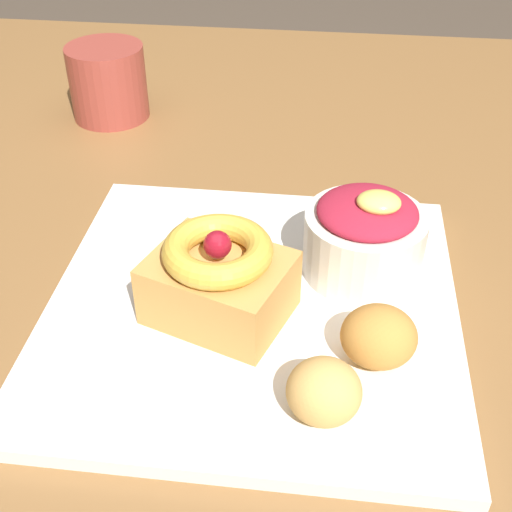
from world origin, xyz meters
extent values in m
cube|color=brown|center=(0.00, 0.00, 0.71)|extent=(1.46, 1.09, 0.04)
cube|color=white|center=(-0.01, -0.09, 0.74)|extent=(0.31, 0.31, 0.01)
cube|color=#C68E47|center=(-0.03, -0.11, 0.77)|extent=(0.12, 0.10, 0.05)
torus|color=gold|center=(-0.03, -0.11, 0.80)|extent=(0.10, 0.10, 0.02)
sphere|color=maroon|center=(-0.03, -0.11, 0.80)|extent=(0.02, 0.02, 0.02)
cylinder|color=silver|center=(0.08, -0.05, 0.77)|extent=(0.09, 0.09, 0.05)
ellipsoid|color=#A31E33|center=(0.08, -0.05, 0.80)|extent=(0.08, 0.08, 0.02)
ellipsoid|color=#EAD666|center=(0.08, -0.05, 0.81)|extent=(0.03, 0.03, 0.01)
ellipsoid|color=tan|center=(0.05, -0.20, 0.76)|extent=(0.05, 0.05, 0.04)
ellipsoid|color=#BC7F38|center=(0.09, -0.15, 0.76)|extent=(0.05, 0.05, 0.04)
cylinder|color=#993D33|center=(-0.21, 0.23, 0.77)|extent=(0.09, 0.09, 0.08)
camera|label=1|loc=(0.04, -0.48, 1.08)|focal=47.93mm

